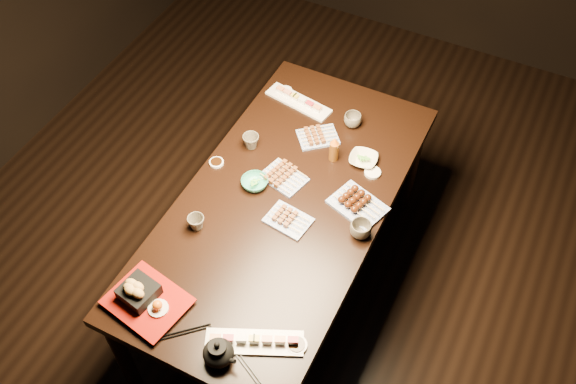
# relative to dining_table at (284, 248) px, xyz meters

# --- Properties ---
(ground) EXTENTS (5.00, 5.00, 0.00)m
(ground) POSITION_rel_dining_table_xyz_m (-0.00, -0.03, -0.38)
(ground) COLOR black
(ground) RESTS_ON ground
(dining_table) EXTENTS (0.97, 1.83, 0.75)m
(dining_table) POSITION_rel_dining_table_xyz_m (0.00, 0.00, 0.00)
(dining_table) COLOR black
(dining_table) RESTS_ON ground
(sushi_platter_near) EXTENTS (0.40, 0.26, 0.05)m
(sushi_platter_near) POSITION_rel_dining_table_xyz_m (0.22, -0.68, 0.40)
(sushi_platter_near) COLOR white
(sushi_platter_near) RESTS_ON dining_table
(sushi_platter_far) EXTENTS (0.38, 0.16, 0.04)m
(sushi_platter_far) POSITION_rel_dining_table_xyz_m (-0.23, 0.63, 0.40)
(sushi_platter_far) COLOR white
(sushi_platter_far) RESTS_ON dining_table
(yakitori_plate_center) EXTENTS (0.24, 0.20, 0.05)m
(yakitori_plate_center) POSITION_rel_dining_table_xyz_m (-0.06, 0.13, 0.40)
(yakitori_plate_center) COLOR #828EB6
(yakitori_plate_center) RESTS_ON dining_table
(yakitori_plate_right) EXTENTS (0.21, 0.17, 0.05)m
(yakitori_plate_right) POSITION_rel_dining_table_xyz_m (0.07, -0.09, 0.40)
(yakitori_plate_right) COLOR #828EB6
(yakitori_plate_right) RESTS_ON dining_table
(yakitori_plate_left) EXTENTS (0.24, 0.24, 0.05)m
(yakitori_plate_left) POSITION_rel_dining_table_xyz_m (-0.03, 0.44, 0.40)
(yakitori_plate_left) COLOR #828EB6
(yakitori_plate_left) RESTS_ON dining_table
(tsukune_plate) EXTENTS (0.29, 0.25, 0.06)m
(tsukune_plate) POSITION_rel_dining_table_xyz_m (0.32, 0.13, 0.41)
(tsukune_plate) COLOR #828EB6
(tsukune_plate) RESTS_ON dining_table
(edamame_bowl_green) EXTENTS (0.16, 0.16, 0.04)m
(edamame_bowl_green) POSITION_rel_dining_table_xyz_m (-0.17, 0.03, 0.39)
(edamame_bowl_green) COLOR teal
(edamame_bowl_green) RESTS_ON dining_table
(edamame_bowl_cream) EXTENTS (0.15, 0.15, 0.03)m
(edamame_bowl_cream) POSITION_rel_dining_table_xyz_m (0.23, 0.40, 0.39)
(edamame_bowl_cream) COLOR beige
(edamame_bowl_cream) RESTS_ON dining_table
(tempura_tray) EXTENTS (0.36, 0.30, 0.12)m
(tempura_tray) POSITION_rel_dining_table_xyz_m (-0.26, -0.72, 0.43)
(tempura_tray) COLOR black
(tempura_tray) RESTS_ON dining_table
(teacup_near_left) EXTENTS (0.09, 0.09, 0.07)m
(teacup_near_left) POSITION_rel_dining_table_xyz_m (-0.28, -0.30, 0.41)
(teacup_near_left) COLOR #544C40
(teacup_near_left) RESTS_ON dining_table
(teacup_mid_right) EXTENTS (0.13, 0.13, 0.08)m
(teacup_mid_right) POSITION_rel_dining_table_xyz_m (0.39, -0.01, 0.41)
(teacup_mid_right) COLOR #544C40
(teacup_mid_right) RESTS_ON dining_table
(teacup_far_left) EXTENTS (0.09, 0.09, 0.08)m
(teacup_far_left) POSITION_rel_dining_table_xyz_m (-0.30, 0.24, 0.41)
(teacup_far_left) COLOR #544C40
(teacup_far_left) RESTS_ON dining_table
(teacup_far_right) EXTENTS (0.11, 0.11, 0.07)m
(teacup_far_right) POSITION_rel_dining_table_xyz_m (0.09, 0.60, 0.41)
(teacup_far_right) COLOR #544C40
(teacup_far_right) RESTS_ON dining_table
(teapot) EXTENTS (0.16, 0.16, 0.12)m
(teapot) POSITION_rel_dining_table_xyz_m (0.12, -0.79, 0.44)
(teapot) COLOR black
(teapot) RESTS_ON dining_table
(condiment_bottle) EXTENTS (0.05, 0.05, 0.14)m
(condiment_bottle) POSITION_rel_dining_table_xyz_m (0.10, 0.35, 0.45)
(condiment_bottle) COLOR #67370D
(condiment_bottle) RESTS_ON dining_table
(sauce_dish_west) EXTENTS (0.09, 0.09, 0.01)m
(sauce_dish_west) POSITION_rel_dining_table_xyz_m (-0.40, 0.07, 0.38)
(sauce_dish_west) COLOR white
(sauce_dish_west) RESTS_ON dining_table
(sauce_dish_east) EXTENTS (0.10, 0.10, 0.01)m
(sauce_dish_east) POSITION_rel_dining_table_xyz_m (0.30, 0.35, 0.38)
(sauce_dish_east) COLOR white
(sauce_dish_east) RESTS_ON dining_table
(sauce_dish_se) EXTENTS (0.11, 0.11, 0.01)m
(sauce_dish_se) POSITION_rel_dining_table_xyz_m (0.37, -0.61, 0.38)
(sauce_dish_se) COLOR white
(sauce_dish_se) RESTS_ON dining_table
(sauce_dish_nw) EXTENTS (0.09, 0.09, 0.01)m
(sauce_dish_nw) POSITION_rel_dining_table_xyz_m (-0.33, 0.67, 0.38)
(sauce_dish_nw) COLOR white
(sauce_dish_nw) RESTS_ON dining_table
(chopsticks_near) EXTENTS (0.18, 0.17, 0.01)m
(chopsticks_near) POSITION_rel_dining_table_xyz_m (-0.06, -0.77, 0.38)
(chopsticks_near) COLOR black
(chopsticks_near) RESTS_ON dining_table
(chopsticks_se) EXTENTS (0.21, 0.12, 0.01)m
(chopsticks_se) POSITION_rel_dining_table_xyz_m (0.24, -0.78, 0.38)
(chopsticks_se) COLOR black
(chopsticks_se) RESTS_ON dining_table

